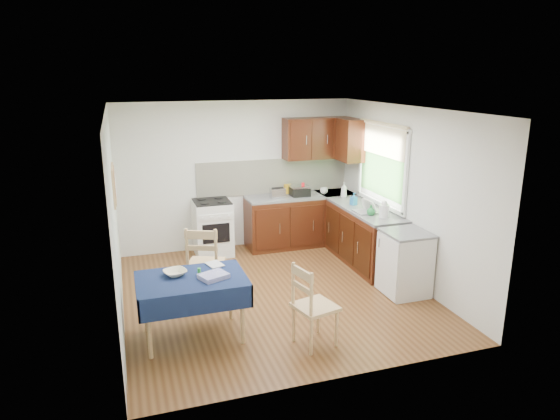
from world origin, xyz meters
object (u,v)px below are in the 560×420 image
object	(u,v)px
dining_table	(192,287)
chair_near	(312,303)
sandwich_press	(300,191)
toaster	(278,193)
kettle	(384,210)
chair_far	(205,261)
dish_rack	(369,211)

from	to	relation	value
dining_table	chair_near	distance (m)	1.36
dining_table	sandwich_press	size ratio (longest dim) A/B	3.90
dining_table	toaster	world-z (taller)	toaster
sandwich_press	kettle	bearing A→B (deg)	-89.31
toaster	sandwich_press	bearing A→B (deg)	-6.66
chair_far	sandwich_press	distance (m)	2.60
dining_table	kettle	size ratio (longest dim) A/B	4.89
dining_table	dish_rack	xyz separation A→B (m)	(2.87, 1.29, 0.30)
chair_far	toaster	world-z (taller)	toaster
dish_rack	chair_far	bearing A→B (deg)	-148.21
dining_table	kettle	world-z (taller)	kettle
chair_near	chair_far	bearing A→B (deg)	17.69
toaster	dining_table	bearing A→B (deg)	-137.40
sandwich_press	dish_rack	distance (m)	1.45
dining_table	kettle	bearing A→B (deg)	25.25
toaster	dish_rack	size ratio (longest dim) A/B	0.59
chair_far	chair_near	distance (m)	1.75
dining_table	chair_far	distance (m)	0.96
dish_rack	kettle	xyz separation A→B (m)	(0.08, -0.31, 0.09)
sandwich_press	chair_near	bearing A→B (deg)	-131.19
toaster	kettle	size ratio (longest dim) A/B	0.99
dining_table	chair_near	size ratio (longest dim) A/B	1.27
chair_far	dish_rack	distance (m)	2.63
kettle	dish_rack	bearing A→B (deg)	104.94
dish_rack	dining_table	bearing A→B (deg)	-132.43
sandwich_press	dish_rack	bearing A→B (deg)	-87.29
chair_near	toaster	bearing A→B (deg)	-25.03
chair_near	kettle	xyz separation A→B (m)	(1.74, 1.56, 0.51)
sandwich_press	dish_rack	xyz separation A→B (m)	(0.64, -1.30, -0.07)
sandwich_press	dining_table	bearing A→B (deg)	-154.24
toaster	dish_rack	xyz separation A→B (m)	(1.04, -1.26, -0.06)
chair_far	dish_rack	bearing A→B (deg)	-149.49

